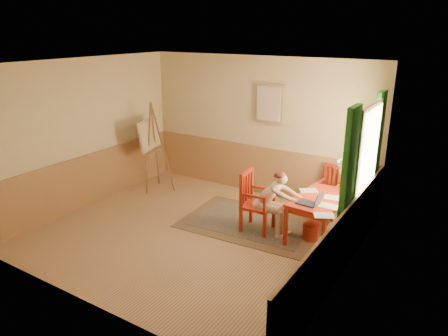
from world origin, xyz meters
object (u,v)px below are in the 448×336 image
Objects in this scene: table at (320,203)px; laptop at (311,202)px; easel at (151,138)px; figure at (272,200)px; chair_left at (255,201)px; chair_back at (330,191)px.

laptop is (-0.03, -0.35, 0.14)m from table.
figure is at bearing -10.20° from easel.
figure is 0.60× the size of easel.
chair_left is at bearing -164.18° from table.
figure is at bearing -113.90° from chair_back.
chair_back is 2.34× the size of laptop.
easel is (-3.76, 0.63, 0.35)m from laptop.
chair_left is at bearing -124.24° from chair_back.
chair_left reaches higher than laptop.
laptop is at bearing -6.14° from figure.
table is 0.38m from laptop.
chair_back is at bearing 98.67° from table.
laptop is at bearing -3.59° from chair_left.
figure is (-0.72, -0.28, -0.01)m from table.
figure is (-0.56, -1.27, 0.15)m from chair_back.
table is 1.02m from chair_back.
chair_left is 0.94× the size of figure.
easel reaches higher than chair_left.
figure is 0.71m from laptop.
figure reaches higher than chair_back.
table is 0.66× the size of easel.
table is 1.07m from chair_left.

